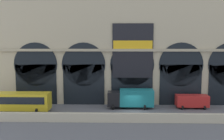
{
  "coord_description": "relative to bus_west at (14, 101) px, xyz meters",
  "views": [
    {
      "loc": [
        -2.39,
        -37.64,
        10.82
      ],
      "look_at": [
        -3.45,
        5.0,
        6.07
      ],
      "focal_mm": 39.92,
      "sensor_mm": 36.0,
      "label": 1
    }
  ],
  "objects": [
    {
      "name": "ground_plane",
      "position": [
        18.42,
        0.42,
        -1.78
      ],
      "size": [
        200.0,
        200.0,
        0.0
      ],
      "primitive_type": "plane",
      "color": "slate"
    },
    {
      "name": "quay_parapet_wall",
      "position": [
        18.42,
        -4.28,
        -1.17
      ],
      "size": [
        90.0,
        0.7,
        1.22
      ],
      "primitive_type": "cube",
      "color": "beige",
      "rests_on": "ground"
    },
    {
      "name": "station_building",
      "position": [
        18.45,
        7.68,
        8.77
      ],
      "size": [
        51.81,
        4.95,
        21.75
      ],
      "color": "#BCAD8C",
      "rests_on": "ground"
    },
    {
      "name": "bus_west",
      "position": [
        0.0,
        0.0,
        0.0
      ],
      "size": [
        11.0,
        3.25,
        3.1
      ],
      "color": "gold",
      "rests_on": "ground"
    },
    {
      "name": "box_truck_center",
      "position": [
        18.17,
        3.02,
        -0.08
      ],
      "size": [
        7.5,
        2.91,
        3.12
      ],
      "color": "black",
      "rests_on": "ground"
    },
    {
      "name": "van_mideast",
      "position": [
        28.18,
        3.18,
        -0.54
      ],
      "size": [
        5.2,
        2.48,
        2.2
      ],
      "color": "red",
      "rests_on": "ground"
    }
  ]
}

